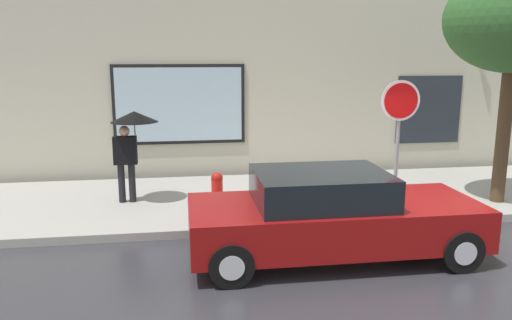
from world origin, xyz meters
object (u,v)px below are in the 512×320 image
pedestrian_with_umbrella (131,131)px  stop_sign (399,120)px  fire_hydrant (217,193)px  parked_car (331,216)px

pedestrian_with_umbrella → stop_sign: stop_sign is taller
pedestrian_with_umbrella → stop_sign: bearing=-15.9°
fire_hydrant → stop_sign: stop_sign is taller
stop_sign → parked_car: bearing=-137.1°
pedestrian_with_umbrella → parked_car: bearing=-43.5°
parked_car → stop_sign: stop_sign is taller
parked_car → stop_sign: (1.79, 1.67, 1.26)m
parked_car → pedestrian_with_umbrella: 4.62m
parked_car → stop_sign: 2.75m
pedestrian_with_umbrella → stop_sign: size_ratio=0.74×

